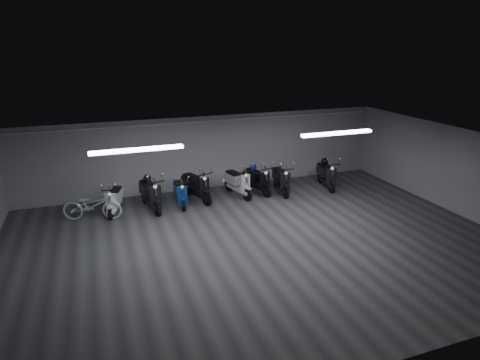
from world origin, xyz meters
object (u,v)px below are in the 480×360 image
object	(u,v)px
scooter_5	(196,182)
helmet_2	(325,161)
scooter_4	(180,189)
helmet_1	(253,167)
scooter_6	(238,178)
scooter_9	(327,171)
bicycle	(92,202)
helmet_0	(147,178)
scooter_3	(150,189)
scooter_8	(281,176)
scooter_7	(257,176)
scooter_2	(114,196)

from	to	relation	value
scooter_5	helmet_2	world-z (taller)	scooter_5
scooter_4	helmet_1	xyz separation A→B (m)	(2.90, 0.49, 0.35)
scooter_6	scooter_9	bearing A→B (deg)	-19.31
bicycle	helmet_0	bearing A→B (deg)	-58.98
scooter_3	bicycle	size ratio (longest dim) A/B	1.06
scooter_4	scooter_5	size ratio (longest dim) A/B	0.86
scooter_3	scooter_8	xyz separation A→B (m)	(4.84, -0.00, -0.05)
scooter_5	bicycle	world-z (taller)	scooter_5
scooter_4	scooter_8	xyz separation A→B (m)	(3.82, -0.05, 0.07)
scooter_3	helmet_2	size ratio (longest dim) A/B	6.90
scooter_6	bicycle	world-z (taller)	scooter_6
scooter_4	scooter_6	distance (m)	2.19
scooter_9	helmet_2	bearing A→B (deg)	90.00
scooter_3	helmet_0	xyz separation A→B (m)	(-0.05, 0.27, 0.31)
scooter_7	helmet_1	bearing A→B (deg)	90.00
scooter_2	helmet_0	size ratio (longest dim) A/B	6.11
scooter_4	scooter_8	size ratio (longest dim) A/B	0.90
scooter_4	helmet_2	xyz separation A→B (m)	(5.75, 0.13, 0.38)
scooter_2	scooter_3	world-z (taller)	scooter_3
scooter_2	scooter_5	xyz separation A→B (m)	(2.81, 0.18, 0.10)
scooter_3	helmet_0	bearing A→B (deg)	90.00
scooter_2	scooter_9	xyz separation A→B (m)	(7.89, -0.19, 0.07)
scooter_7	helmet_1	size ratio (longest dim) A/B	7.29
helmet_2	bicycle	bearing A→B (deg)	-177.48
scooter_5	helmet_1	bearing A→B (deg)	-13.29
scooter_5	scooter_8	world-z (taller)	scooter_5
scooter_6	helmet_1	size ratio (longest dim) A/B	7.39
scooter_2	scooter_5	size ratio (longest dim) A/B	0.86
scooter_5	helmet_2	size ratio (longest dim) A/B	6.75
scooter_9	scooter_8	bearing A→B (deg)	-171.89
scooter_8	helmet_0	distance (m)	4.90
scooter_4	helmet_0	xyz separation A→B (m)	(-1.06, 0.22, 0.42)
scooter_4	scooter_5	distance (m)	0.68
scooter_5	scooter_6	bearing A→B (deg)	-21.39
scooter_9	scooter_4	bearing A→B (deg)	-170.83
scooter_2	scooter_8	world-z (taller)	scooter_8
scooter_3	helmet_0	distance (m)	0.41
scooter_6	scooter_8	world-z (taller)	scooter_6
scooter_8	scooter_6	bearing A→B (deg)	179.71
bicycle	scooter_4	bearing A→B (deg)	-68.52
scooter_7	scooter_5	bearing A→B (deg)	165.74
scooter_7	helmet_2	xyz separation A→B (m)	(2.79, -0.12, 0.32)
scooter_8	bicycle	distance (m)	6.71
scooter_7	helmet_0	size ratio (longest dim) A/B	6.71
scooter_2	scooter_9	size ratio (longest dim) A/B	0.89
scooter_3	scooter_8	size ratio (longest dim) A/B	1.07
scooter_8	helmet_2	bearing A→B (deg)	13.30
scooter_9	bicycle	distance (m)	8.59
helmet_0	helmet_1	size ratio (longest dim) A/B	1.09
scooter_4	bicycle	size ratio (longest dim) A/B	0.89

